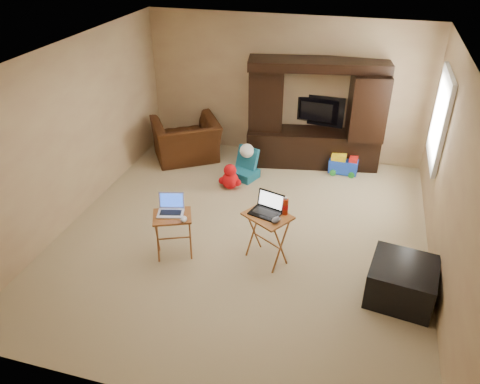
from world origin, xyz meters
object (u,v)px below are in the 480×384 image
(television, at_px, (316,112))
(plush_toy, at_px, (230,176))
(child_rocker, at_px, (245,164))
(push_toy, at_px, (344,164))
(recliner, at_px, (186,140))
(mouse_left, at_px, (184,219))
(mouse_right, at_px, (276,220))
(tray_table_left, at_px, (174,235))
(water_bottle, at_px, (285,207))
(ottoman, at_px, (402,282))
(laptop_left, at_px, (170,206))
(tray_table_right, at_px, (267,238))
(laptop_right, at_px, (265,206))
(entertainment_center, at_px, (315,114))

(television, xyz_separation_m, plush_toy, (-1.15, -1.48, -0.68))
(child_rocker, xyz_separation_m, push_toy, (1.60, 0.63, -0.07))
(recliner, height_order, plush_toy, recliner)
(child_rocker, bearing_deg, mouse_left, -71.97)
(television, distance_m, mouse_right, 3.26)
(plush_toy, relative_size, push_toy, 0.89)
(plush_toy, bearing_deg, tray_table_left, -95.89)
(water_bottle, bearing_deg, mouse_left, -162.41)
(ottoman, bearing_deg, plush_toy, 144.26)
(mouse_left, bearing_deg, water_bottle, 17.59)
(laptop_left, xyz_separation_m, water_bottle, (1.42, 0.28, 0.06))
(mouse_left, bearing_deg, tray_table_right, 16.72)
(mouse_left, bearing_deg, laptop_right, 18.46)
(television, bearing_deg, ottoman, 120.43)
(recliner, bearing_deg, plush_toy, 109.35)
(entertainment_center, relative_size, mouse_right, 16.17)
(entertainment_center, height_order, recliner, entertainment_center)
(push_toy, relative_size, mouse_left, 3.88)
(tray_table_right, height_order, laptop_left, laptop_left)
(recliner, xyz_separation_m, water_bottle, (2.27, -2.40, 0.44))
(child_rocker, xyz_separation_m, water_bottle, (1.05, -1.98, 0.55))
(ottoman, bearing_deg, mouse_left, -179.06)
(television, distance_m, push_toy, 1.03)
(laptop_right, bearing_deg, television, 102.87)
(mouse_left, bearing_deg, television, 71.46)
(tray_table_right, xyz_separation_m, mouse_left, (-1.00, -0.30, 0.30))
(plush_toy, height_order, laptop_right, laptop_right)
(push_toy, distance_m, laptop_right, 2.85)
(plush_toy, relative_size, water_bottle, 2.03)
(tray_table_right, bearing_deg, tray_table_left, -137.71)
(child_rocker, bearing_deg, water_bottle, -40.42)
(mouse_left, relative_size, water_bottle, 0.59)
(recliner, relative_size, laptop_left, 3.47)
(plush_toy, relative_size, tray_table_left, 0.70)
(tray_table_left, height_order, tray_table_right, tray_table_right)
(entertainment_center, xyz_separation_m, plush_toy, (-1.15, -1.26, -0.72))
(tray_table_left, relative_size, tray_table_right, 0.90)
(tray_table_left, xyz_separation_m, laptop_right, (1.15, 0.25, 0.51))
(television, bearing_deg, plush_toy, 58.62)
(push_toy, height_order, laptop_left, laptop_left)
(entertainment_center, relative_size, laptop_left, 7.01)
(child_rocker, distance_m, water_bottle, 2.30)
(plush_toy, height_order, ottoman, ottoman)
(mouse_left, bearing_deg, child_rocker, 86.36)
(child_rocker, relative_size, laptop_right, 1.42)
(push_toy, bearing_deg, water_bottle, -99.06)
(child_rocker, height_order, tray_table_right, tray_table_right)
(mouse_left, distance_m, mouse_right, 1.14)
(tray_table_right, relative_size, water_bottle, 3.25)
(plush_toy, bearing_deg, mouse_right, -57.73)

